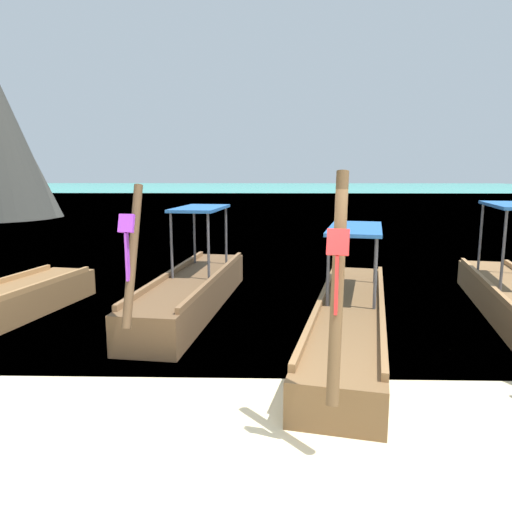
# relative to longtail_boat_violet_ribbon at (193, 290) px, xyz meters

# --- Properties ---
(ground) EXTENTS (120.00, 120.00, 0.00)m
(ground) POSITION_rel_longtail_boat_violet_ribbon_xyz_m (1.27, -5.08, -0.38)
(ground) COLOR beige
(sea_water) EXTENTS (120.00, 120.00, 0.00)m
(sea_water) POSITION_rel_longtail_boat_violet_ribbon_xyz_m (1.27, 56.78, -0.38)
(sea_water) COLOR #2DB29E
(sea_water) RESTS_ON ground
(longtail_boat_violet_ribbon) EXTENTS (1.69, 5.92, 2.51)m
(longtail_boat_violet_ribbon) POSITION_rel_longtail_boat_violet_ribbon_xyz_m (0.00, 0.00, 0.00)
(longtail_boat_violet_ribbon) COLOR brown
(longtail_boat_violet_ribbon) RESTS_ON ground
(longtail_boat_red_ribbon) EXTENTS (2.39, 6.72, 2.68)m
(longtail_boat_red_ribbon) POSITION_rel_longtail_boat_violet_ribbon_xyz_m (2.83, -1.51, -0.05)
(longtail_boat_red_ribbon) COLOR brown
(longtail_boat_red_ribbon) RESTS_ON ground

